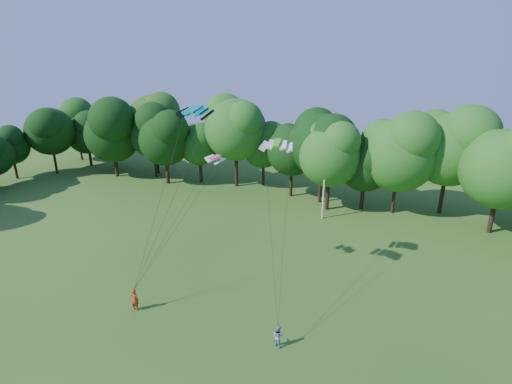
% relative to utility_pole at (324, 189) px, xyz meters
% --- Properties ---
extents(utility_pole, '(1.48, 0.34, 7.45)m').
position_rel_utility_pole_xyz_m(utility_pole, '(0.00, 0.00, 0.00)').
color(utility_pole, silver).
rests_on(utility_pole, ground).
extents(kite_flyer_left, '(0.73, 0.51, 1.91)m').
position_rel_utility_pole_xyz_m(kite_flyer_left, '(-8.52, -24.07, -2.90)').
color(kite_flyer_left, '#B33217').
rests_on(kite_flyer_left, ground).
extents(kite_flyer_right, '(0.93, 0.82, 1.61)m').
position_rel_utility_pole_xyz_m(kite_flyer_right, '(3.26, -23.15, -3.05)').
color(kite_flyer_right, '#8F9DC7').
rests_on(kite_flyer_right, ground).
extents(kite_teal, '(2.86, 1.59, 0.51)m').
position_rel_utility_pole_xyz_m(kite_teal, '(-4.73, -19.82, 11.65)').
color(kite_teal, '#048185').
rests_on(kite_teal, ground).
extents(kite_green, '(2.87, 1.63, 0.59)m').
position_rel_utility_pole_xyz_m(kite_green, '(-0.54, -14.27, 8.43)').
color(kite_green, green).
rests_on(kite_green, ground).
extents(kite_pink, '(2.03, 1.49, 0.31)m').
position_rel_utility_pole_xyz_m(kite_pink, '(-5.10, -16.63, 7.27)').
color(kite_pink, '#CE3968').
rests_on(kite_pink, ground).
extents(tree_back_west, '(10.59, 10.59, 15.40)m').
position_rel_utility_pole_xyz_m(tree_back_west, '(-30.26, 7.24, 5.77)').
color(tree_back_west, '#301E13').
rests_on(tree_back_west, ground).
extents(tree_back_center, '(9.18, 9.18, 13.35)m').
position_rel_utility_pole_xyz_m(tree_back_center, '(-1.85, 5.28, 4.48)').
color(tree_back_center, '#332714').
rests_on(tree_back_center, ground).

